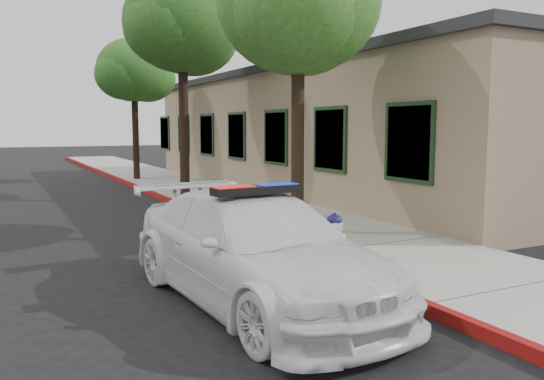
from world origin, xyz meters
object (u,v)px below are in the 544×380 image
(police_car, at_px, (256,248))
(street_tree_near, at_px, (299,11))
(clapboard_building, at_px, (336,131))
(street_tree_far, at_px, (135,73))
(street_tree_mid, at_px, (182,28))
(fire_hydrant, at_px, (334,235))

(police_car, relative_size, street_tree_near, 0.86)
(clapboard_building, bearing_deg, street_tree_far, 136.74)
(police_car, bearing_deg, clapboard_building, 47.55)
(street_tree_mid, bearing_deg, clapboard_building, 6.19)
(clapboard_building, xyz_separation_m, street_tree_mid, (-5.98, -0.65, 3.09))
(police_car, bearing_deg, street_tree_far, 77.46)
(fire_hydrant, xyz_separation_m, street_tree_near, (0.53, 2.12, 3.98))
(street_tree_far, bearing_deg, street_tree_near, -89.28)
(clapboard_building, distance_m, police_car, 13.50)
(fire_hydrant, distance_m, street_tree_near, 4.54)
(street_tree_near, xyz_separation_m, street_tree_mid, (-0.17, 6.73, 0.73))
(fire_hydrant, xyz_separation_m, street_tree_mid, (0.36, 8.85, 4.71))
(street_tree_near, bearing_deg, street_tree_far, 90.72)
(street_tree_far, bearing_deg, street_tree_mid, -90.09)
(fire_hydrant, relative_size, street_tree_near, 0.12)
(police_car, xyz_separation_m, street_tree_near, (2.46, 3.21, 3.78))
(fire_hydrant, bearing_deg, police_car, -156.70)
(clapboard_building, height_order, fire_hydrant, clapboard_building)
(police_car, distance_m, street_tree_near, 5.54)
(police_car, distance_m, street_tree_far, 16.78)
(clapboard_building, bearing_deg, street_tree_mid, -173.81)
(street_tree_near, bearing_deg, fire_hydrant, -104.11)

